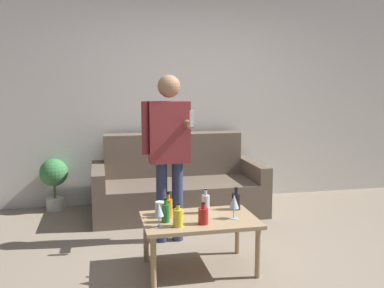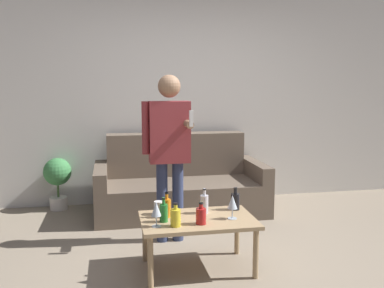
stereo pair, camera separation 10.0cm
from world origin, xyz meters
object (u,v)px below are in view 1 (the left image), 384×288
Objects in this scene: couch at (177,185)px; person_standing_front at (169,144)px; bottle_orange at (206,203)px; coffee_table at (200,224)px.

couch is 1.23× the size of person_standing_front.
person_standing_front reaches higher than bottle_orange.
couch is 1.51m from bottle_orange.
coffee_table is at bearing -78.87° from person_standing_front.
bottle_orange is 0.13× the size of person_standing_front.
coffee_table is at bearing -122.60° from bottle_orange.
bottle_orange reaches higher than coffee_table.
couch is at bearing 75.39° from person_standing_front.
couch is at bearing 85.98° from coffee_table.
person_standing_front is at bearing 101.13° from coffee_table.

